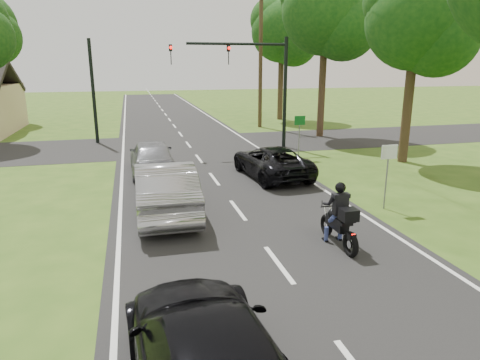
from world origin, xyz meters
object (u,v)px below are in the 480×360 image
object	(u,v)px
silver_suv	(152,157)
sign_white	(388,161)
traffic_signal	(253,73)
motorcycle_rider	(340,221)
dark_suv	(271,161)
silver_sedan	(165,188)
dark_car_behind	(209,359)
utility_pole_far	(261,57)
sign_green	(300,127)

from	to	relation	value
silver_suv	sign_white	xyz separation A→B (m)	(7.11, -6.54, 0.83)
silver_suv	traffic_signal	world-z (taller)	traffic_signal
traffic_signal	motorcycle_rider	bearing A→B (deg)	-96.25
silver_suv	sign_white	bearing A→B (deg)	136.51
motorcycle_rider	dark_suv	distance (m)	7.22
silver_sedan	dark_car_behind	bearing A→B (deg)	90.11
sign_white	silver_suv	bearing A→B (deg)	137.36
dark_suv	utility_pole_far	xyz separation A→B (m)	(3.80, 14.16, 4.43)
utility_pole_far	sign_green	bearing A→B (deg)	-96.73
silver_sedan	sign_white	distance (m)	7.13
motorcycle_rider	silver_suv	world-z (taller)	motorcycle_rider
silver_suv	dark_suv	bearing A→B (deg)	159.84
motorcycle_rider	traffic_signal	distance (m)	13.88
silver_suv	dark_car_behind	xyz separation A→B (m)	(0.05, -13.37, -0.03)
motorcycle_rider	sign_white	world-z (taller)	sign_white
traffic_signal	utility_pole_far	distance (m)	8.55
sign_green	sign_white	bearing A→B (deg)	-91.43
silver_suv	dark_car_behind	bearing A→B (deg)	89.38
traffic_signal	sign_white	world-z (taller)	traffic_signal
motorcycle_rider	silver_sedan	bearing A→B (deg)	139.26
silver_sedan	traffic_signal	size ratio (longest dim) A/B	0.79
motorcycle_rider	sign_white	distance (m)	3.78
motorcycle_rider	silver_suv	xyz separation A→B (m)	(-4.28, 8.88, 0.09)
dark_car_behind	traffic_signal	world-z (taller)	traffic_signal
traffic_signal	sign_white	xyz separation A→B (m)	(1.36, -11.02, -2.54)
dark_suv	sign_green	world-z (taller)	sign_green
motorcycle_rider	sign_green	bearing A→B (deg)	73.98
dark_suv	dark_car_behind	size ratio (longest dim) A/B	0.93
dark_suv	silver_sedan	world-z (taller)	silver_sedan
silver_suv	dark_car_behind	world-z (taller)	silver_suv
sign_white	sign_green	xyz separation A→B (m)	(0.20, 8.00, 0.00)
silver_sedan	traffic_signal	xyz separation A→B (m)	(5.61, 9.74, 3.29)
dark_suv	dark_car_behind	xyz separation A→B (m)	(-4.76, -11.68, 0.08)
silver_suv	traffic_signal	bearing A→B (deg)	-142.95
dark_car_behind	sign_white	size ratio (longest dim) A/B	2.35
silver_sedan	silver_suv	size ratio (longest dim) A/B	1.14
silver_sedan	dark_car_behind	world-z (taller)	silver_sedan
motorcycle_rider	dark_suv	bearing A→B (deg)	86.10
sign_white	utility_pole_far	bearing A→B (deg)	85.49
silver_sedan	sign_green	world-z (taller)	sign_green
traffic_signal	sign_green	bearing A→B (deg)	-62.62
motorcycle_rider	dark_car_behind	bearing A→B (deg)	-133.04
sign_white	dark_suv	bearing A→B (deg)	115.32
traffic_signal	sign_green	world-z (taller)	traffic_signal
motorcycle_rider	sign_white	size ratio (longest dim) A/B	0.94
dark_suv	sign_white	bearing A→B (deg)	109.79
silver_suv	utility_pole_far	bearing A→B (deg)	-125.45
motorcycle_rider	utility_pole_far	world-z (taller)	utility_pole_far
silver_suv	sign_green	distance (m)	7.50
motorcycle_rider	silver_suv	bearing A→B (deg)	116.02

